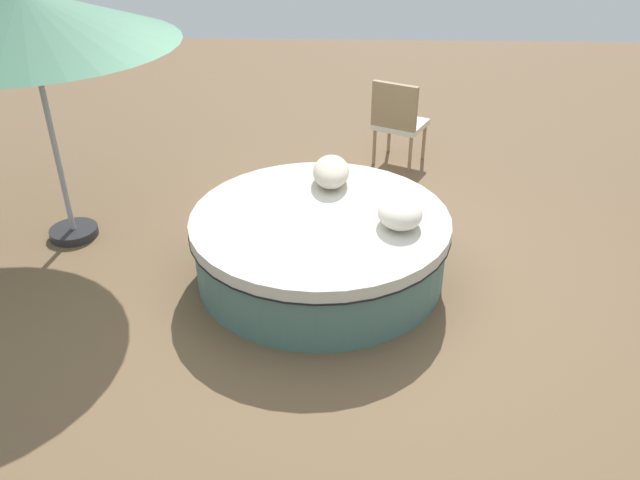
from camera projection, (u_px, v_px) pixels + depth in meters
name	position (u px, v px, depth m)	size (l,w,h in m)	color
ground_plane	(320.00, 274.00, 5.62)	(16.00, 16.00, 0.00)	brown
round_bed	(320.00, 245.00, 5.46)	(2.14, 2.14, 0.57)	#4C726B
throw_pillow_0	(400.00, 213.00, 5.15)	(0.44, 0.35, 0.20)	silver
throw_pillow_1	(331.00, 172.00, 5.79)	(0.55, 0.32, 0.22)	beige
patio_chair	(398.00, 118.00, 7.28)	(0.68, 0.69, 0.98)	#997A56
patio_umbrella	(26.00, 18.00, 5.15)	(2.39, 2.39, 2.21)	#262628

